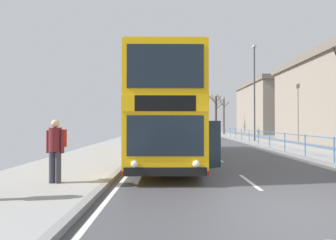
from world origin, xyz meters
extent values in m
cube|color=#46464B|center=(0.00, 0.00, -0.03)|extent=(8.40, 140.00, 0.06)
cube|color=silver|center=(0.00, 2.60, 0.00)|extent=(0.12, 2.00, 0.00)
cube|color=silver|center=(0.00, 7.40, 0.00)|extent=(0.12, 2.00, 0.00)
cube|color=silver|center=(0.00, 12.20, 0.00)|extent=(0.12, 2.00, 0.00)
cube|color=silver|center=(0.00, 17.00, 0.00)|extent=(0.12, 2.00, 0.00)
cube|color=silver|center=(0.00, 21.80, 0.00)|extent=(0.12, 2.00, 0.00)
cube|color=silver|center=(0.00, 26.60, 0.00)|extent=(0.12, 2.00, 0.00)
cube|color=silver|center=(0.00, 31.40, 0.00)|extent=(0.12, 2.00, 0.00)
cube|color=silver|center=(0.00, 36.20, 0.00)|extent=(0.12, 2.00, 0.00)
cube|color=silver|center=(0.00, 41.00, 0.00)|extent=(0.12, 2.00, 0.00)
cube|color=silver|center=(0.00, 45.80, 0.00)|extent=(0.12, 2.00, 0.00)
cube|color=silver|center=(0.00, 50.60, 0.00)|extent=(0.12, 2.00, 0.00)
cube|color=silver|center=(-3.95, 0.00, 0.00)|extent=(0.12, 133.00, 0.00)
cube|color=gray|center=(-4.30, 0.00, 0.07)|extent=(0.20, 140.00, 0.14)
cube|color=#F4B20F|center=(-2.68, 7.49, 1.25)|extent=(2.64, 11.23, 1.79)
cube|color=#F4B20F|center=(-2.68, 7.49, 2.38)|extent=(2.65, 11.28, 0.47)
cube|color=#F4B20F|center=(-2.68, 7.49, 3.43)|extent=(2.64, 11.23, 1.64)
cube|color=#D0970D|center=(-2.68, 7.49, 4.29)|extent=(2.56, 10.89, 0.08)
cube|color=#19232D|center=(-2.59, 1.88, 1.46)|extent=(2.17, 0.06, 1.15)
cube|color=black|center=(-2.59, 1.88, 2.38)|extent=(1.73, 0.06, 0.45)
cube|color=#19232D|center=(-2.59, 1.88, 3.43)|extent=(2.17, 0.06, 1.24)
cube|color=black|center=(-2.59, 1.88, 0.45)|extent=(2.35, 0.12, 0.24)
cube|color=#B2140F|center=(-2.68, 7.49, 0.41)|extent=(2.66, 11.28, 0.10)
cube|color=#19232D|center=(-1.44, 7.79, 1.50)|extent=(0.15, 8.73, 0.93)
cube|color=#19232D|center=(-1.43, 7.51, 3.51)|extent=(0.17, 10.07, 0.98)
cube|color=#19232D|center=(-3.93, 7.75, 1.50)|extent=(0.15, 8.73, 0.93)
cube|color=#19232D|center=(-3.93, 7.47, 3.51)|extent=(0.17, 10.07, 0.98)
sphere|color=white|center=(-1.73, 1.88, 0.67)|extent=(0.20, 0.20, 0.20)
sphere|color=white|center=(-3.46, 1.85, 0.67)|extent=(0.20, 0.20, 0.20)
cube|color=#19232D|center=(-1.10, 2.97, 1.12)|extent=(0.67, 0.50, 1.54)
cube|color=black|center=(-1.44, 3.26, 1.12)|extent=(0.11, 0.90, 1.54)
cylinder|color=black|center=(-1.44, 4.11, 0.52)|extent=(0.32, 1.04, 1.04)
cylinder|color=black|center=(-3.81, 4.08, 0.52)|extent=(0.32, 1.04, 1.04)
cylinder|color=black|center=(-1.55, 11.20, 0.52)|extent=(0.32, 1.04, 1.04)
cylinder|color=black|center=(-3.92, 11.17, 0.52)|extent=(0.32, 1.04, 1.04)
cylinder|color=#386BA8|center=(4.45, 5.37, 0.69)|extent=(0.05, 0.05, 1.09)
cylinder|color=#386BA8|center=(4.45, 7.59, 0.69)|extent=(0.05, 0.05, 1.09)
cylinder|color=#386BA8|center=(4.45, 9.82, 0.69)|extent=(0.05, 0.05, 1.09)
cylinder|color=#386BA8|center=(4.45, 12.04, 0.69)|extent=(0.05, 0.05, 1.09)
cylinder|color=#386BA8|center=(4.45, 14.27, 0.69)|extent=(0.05, 0.05, 1.09)
cylinder|color=#386BA8|center=(4.45, 16.49, 0.69)|extent=(0.05, 0.05, 1.09)
cylinder|color=#386BA8|center=(4.45, 18.72, 0.69)|extent=(0.05, 0.05, 1.09)
cylinder|color=#386BA8|center=(4.45, 20.94, 0.69)|extent=(0.05, 0.05, 1.09)
cylinder|color=#386BA8|center=(4.45, 23.17, 0.69)|extent=(0.05, 0.05, 1.09)
cylinder|color=#386BA8|center=(4.45, 25.39, 0.69)|extent=(0.05, 0.05, 1.09)
cylinder|color=#386BA8|center=(4.45, 13.15, 1.18)|extent=(0.04, 24.48, 0.04)
cylinder|color=#386BA8|center=(4.45, 13.15, 0.74)|extent=(0.04, 24.48, 0.04)
cylinder|color=#383842|center=(-5.59, 1.83, 0.60)|extent=(0.18, 0.18, 0.92)
cylinder|color=#383842|center=(-5.78, 1.86, 0.60)|extent=(0.18, 0.18, 0.92)
cylinder|color=maroon|center=(-5.68, 1.84, 1.36)|extent=(0.39, 0.39, 0.67)
cylinder|color=maroon|center=(-5.47, 1.81, 1.30)|extent=(0.11, 0.11, 0.64)
cylinder|color=maroon|center=(-5.90, 1.87, 1.30)|extent=(0.11, 0.11, 0.64)
sphere|color=beige|center=(-5.68, 1.84, 1.80)|extent=(0.25, 0.25, 0.22)
cube|color=maroon|center=(-5.65, 2.10, 1.38)|extent=(0.30, 0.22, 0.51)
cylinder|color=#38383D|center=(5.52, 18.18, 4.53)|extent=(0.14, 0.14, 8.78)
cube|color=#B2B2AD|center=(5.52, 18.18, 9.04)|extent=(0.28, 0.60, 0.20)
cylinder|color=brown|center=(5.60, 31.76, 2.78)|extent=(0.29, 0.29, 5.27)
cylinder|color=brown|center=(5.72, 32.32, 4.71)|extent=(0.35, 1.23, 1.21)
cylinder|color=brown|center=(5.40, 32.26, 4.69)|extent=(0.50, 1.06, 0.71)
cylinder|color=brown|center=(5.85, 31.15, 4.44)|extent=(0.61, 1.30, 0.85)
cylinder|color=brown|center=(5.72, 32.11, 5.18)|extent=(0.33, 0.80, 1.34)
cylinder|color=brown|center=(5.18, 32.09, 5.41)|extent=(0.94, 0.76, 1.55)
cylinder|color=brown|center=(5.11, 31.70, 5.03)|extent=(1.08, 0.22, 1.80)
cylinder|color=#423328|center=(5.82, 39.05, 3.38)|extent=(0.39, 0.39, 6.48)
cylinder|color=#423328|center=(5.30, 39.34, 6.16)|extent=(1.15, 0.71, 0.98)
cylinder|color=#423328|center=(6.16, 38.65, 5.19)|extent=(0.78, 0.89, 1.14)
cylinder|color=#423328|center=(6.32, 39.03, 4.69)|extent=(1.09, 0.15, 1.03)
cylinder|color=#423328|center=(6.35, 39.29, 6.08)|extent=(1.17, 0.61, 1.37)
cylinder|color=#423328|center=(5.05, 39.34, 6.08)|extent=(1.64, 0.72, 1.55)
cylinder|color=#423328|center=(5.40, 38.74, 5.81)|extent=(0.93, 0.72, 1.90)
cube|color=gray|center=(17.02, 38.07, 4.13)|extent=(11.71, 14.16, 8.25)
cube|color=#6D6357|center=(17.02, 38.07, 8.60)|extent=(12.18, 14.73, 0.70)
camera|label=1|loc=(-2.48, -5.09, 1.83)|focal=26.48mm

